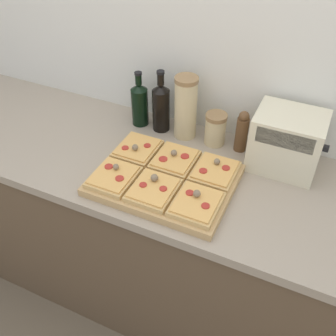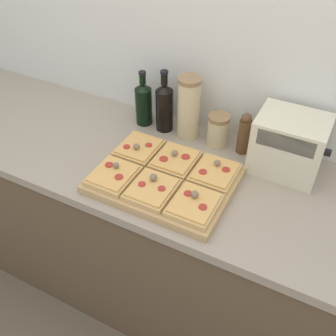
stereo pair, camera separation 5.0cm
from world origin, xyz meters
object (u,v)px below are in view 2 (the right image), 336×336
Objects in this scene: olive_oil_bottle at (144,103)px; wine_bottle at (164,106)px; toaster_oven at (289,144)px; cutting_board at (164,180)px; pepper_mill at (244,133)px; grain_jar_tall at (189,108)px; grain_jar_short at (218,130)px.

wine_bottle is at bearing -0.00° from olive_oil_bottle.
cutting_board is at bearing -142.19° from toaster_oven.
grain_jar_tall is at bearing 180.00° from pepper_mill.
wine_bottle is at bearing 117.64° from cutting_board.
cutting_board is 1.83× the size of toaster_oven.
cutting_board is 2.03× the size of olive_oil_bottle.
grain_jar_tall reaches higher than cutting_board.
olive_oil_bottle is 0.66m from toaster_oven.
toaster_oven is (0.30, -0.03, 0.05)m from grain_jar_short.
toaster_oven is at bearing 37.81° from cutting_board.
cutting_board is 0.49m from toaster_oven.
olive_oil_bottle is at bearing 180.00° from grain_jar_tall.
wine_bottle reaches higher than pepper_mill.
pepper_mill is (0.25, 0.00, -0.05)m from grain_jar_tall.
wine_bottle is 0.26m from grain_jar_short.
cutting_board is at bearing -80.53° from grain_jar_tall.
grain_jar_tall is at bearing 0.00° from olive_oil_bottle.
olive_oil_bottle reaches higher than cutting_board.
grain_jar_tall is at bearing 99.47° from cutting_board.
grain_jar_tall is at bearing 0.00° from wine_bottle.
grain_jar_short is at bearing 0.00° from wine_bottle.
wine_bottle is 0.55m from toaster_oven.
toaster_oven is (0.43, -0.03, -0.02)m from grain_jar_tall.
pepper_mill is at bearing 0.00° from olive_oil_bottle.
wine_bottle is at bearing -180.00° from grain_jar_short.
grain_jar_tall reaches higher than olive_oil_bottle.
grain_jar_tall is at bearing 176.24° from toaster_oven.
wine_bottle is 1.01× the size of grain_jar_tall.
grain_jar_short reaches higher than cutting_board.
wine_bottle reaches higher than olive_oil_bottle.
grain_jar_short is 0.11m from pepper_mill.
pepper_mill is at bearing 0.00° from grain_jar_short.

